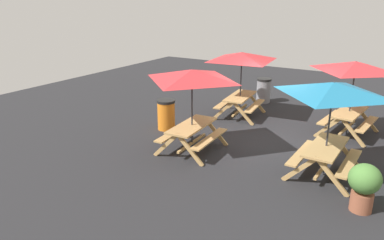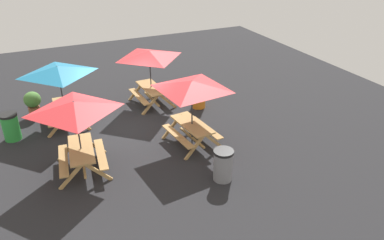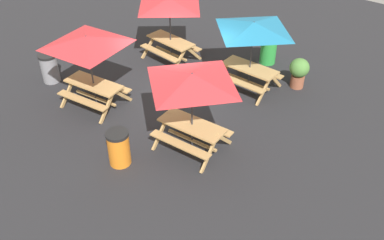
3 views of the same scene
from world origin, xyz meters
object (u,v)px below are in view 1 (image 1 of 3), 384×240
object	(u,v)px
picnic_table_0	(242,61)
picnic_table_3	(355,72)
potted_plant_0	(364,184)
trash_bin_gray	(264,90)
trash_bin_orange	(166,115)
picnic_table_2	(192,81)
picnic_table_1	(332,96)

from	to	relation	value
picnic_table_0	picnic_table_3	bearing A→B (deg)	-95.92
potted_plant_0	trash_bin_gray	bearing A→B (deg)	35.14
trash_bin_orange	picnic_table_2	bearing A→B (deg)	-123.34
picnic_table_2	trash_bin_orange	world-z (taller)	picnic_table_2
picnic_table_3	picnic_table_0	bearing A→B (deg)	96.69
picnic_table_0	picnic_table_1	bearing A→B (deg)	-137.59
potted_plant_0	picnic_table_3	bearing A→B (deg)	13.39
picnic_table_2	potted_plant_0	size ratio (longest dim) A/B	2.31
trash_bin_gray	picnic_table_2	bearing A→B (deg)	-178.34
picnic_table_1	picnic_table_2	size ratio (longest dim) A/B	1.00
picnic_table_2	trash_bin_orange	size ratio (longest dim) A/B	2.38
picnic_table_0	potted_plant_0	size ratio (longest dim) A/B	2.78
picnic_table_2	potted_plant_0	distance (m)	4.82
potted_plant_0	picnic_table_2	bearing A→B (deg)	79.37
trash_bin_orange	potted_plant_0	world-z (taller)	potted_plant_0
picnic_table_0	trash_bin_gray	bearing A→B (deg)	-7.31
picnic_table_1	picnic_table_3	size ratio (longest dim) A/B	1.00
picnic_table_2	picnic_table_3	world-z (taller)	same
picnic_table_2	picnic_table_3	distance (m)	5.02
picnic_table_2	potted_plant_0	bearing A→B (deg)	-103.81
picnic_table_0	trash_bin_gray	distance (m)	2.68
trash_bin_gray	potted_plant_0	bearing A→B (deg)	-144.86
picnic_table_0	picnic_table_2	world-z (taller)	same
picnic_table_1	trash_bin_orange	bearing A→B (deg)	83.43
picnic_table_0	trash_bin_orange	distance (m)	3.27
trash_bin_gray	picnic_table_3	bearing A→B (deg)	-121.04
picnic_table_3	picnic_table_1	bearing A→B (deg)	-173.17
trash_bin_orange	potted_plant_0	xyz separation A→B (m)	(-1.93, -6.17, 0.09)
picnic_table_3	trash_bin_orange	world-z (taller)	picnic_table_3
picnic_table_0	trash_bin_orange	world-z (taller)	picnic_table_0
trash_bin_orange	picnic_table_1	bearing A→B (deg)	-97.78
picnic_table_2	potted_plant_0	xyz separation A→B (m)	(-0.85, -4.53, -1.40)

